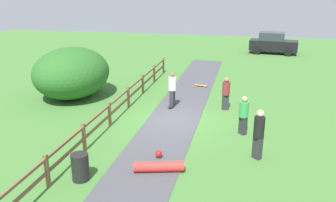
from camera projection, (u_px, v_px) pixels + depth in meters
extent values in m
plane|color=#427533|center=(173.00, 120.00, 16.39)|extent=(60.00, 60.00, 0.00)
cube|color=#47474C|center=(173.00, 120.00, 16.39)|extent=(2.40, 28.00, 0.02)
cube|color=brown|center=(47.00, 171.00, 10.80)|extent=(0.12, 0.12, 1.10)
cube|color=brown|center=(84.00, 137.00, 13.18)|extent=(0.12, 0.12, 1.10)
cube|color=brown|center=(109.00, 114.00, 15.57)|extent=(0.12, 0.12, 1.10)
cube|color=brown|center=(128.00, 97.00, 17.95)|extent=(0.12, 0.12, 1.10)
cube|color=brown|center=(143.00, 84.00, 20.34)|extent=(0.12, 0.12, 1.10)
cube|color=brown|center=(154.00, 74.00, 22.72)|extent=(0.12, 0.12, 1.10)
cube|color=brown|center=(163.00, 65.00, 25.11)|extent=(0.12, 0.12, 1.10)
cube|color=brown|center=(120.00, 106.00, 16.78)|extent=(0.08, 18.00, 0.09)
cube|color=brown|center=(119.00, 97.00, 16.64)|extent=(0.08, 18.00, 0.09)
ellipsoid|color=#286023|center=(72.00, 73.00, 19.38)|extent=(3.96, 4.76, 2.78)
cylinder|color=black|center=(80.00, 167.00, 11.23)|extent=(0.56, 0.56, 0.90)
cube|color=black|center=(172.00, 106.00, 18.09)|extent=(0.31, 0.82, 0.02)
cylinder|color=silver|center=(173.00, 105.00, 18.38)|extent=(0.04, 0.06, 0.06)
cylinder|color=silver|center=(175.00, 105.00, 18.32)|extent=(0.04, 0.06, 0.06)
cylinder|color=silver|center=(169.00, 108.00, 17.88)|extent=(0.04, 0.06, 0.06)
cylinder|color=silver|center=(172.00, 108.00, 17.83)|extent=(0.04, 0.06, 0.06)
cube|color=#2D2D33|center=(172.00, 98.00, 17.96)|extent=(0.24, 0.35, 0.81)
cylinder|color=white|center=(172.00, 84.00, 17.73)|extent=(0.43, 0.43, 0.68)
sphere|color=brown|center=(172.00, 75.00, 17.58)|extent=(0.24, 0.24, 0.24)
cylinder|color=red|center=(159.00, 166.00, 11.78)|extent=(1.72, 0.78, 0.36)
sphere|color=red|center=(159.00, 153.00, 12.69)|extent=(0.26, 0.26, 0.26)
cube|color=#BF8C19|center=(201.00, 85.00, 21.76)|extent=(0.82, 0.37, 0.02)
cylinder|color=silver|center=(196.00, 86.00, 21.83)|extent=(0.07, 0.04, 0.06)
cylinder|color=silver|center=(197.00, 85.00, 21.95)|extent=(0.07, 0.04, 0.06)
cylinder|color=silver|center=(205.00, 87.00, 21.60)|extent=(0.07, 0.04, 0.06)
cylinder|color=silver|center=(206.00, 86.00, 21.72)|extent=(0.07, 0.04, 0.06)
cube|color=#2D2D33|center=(257.00, 147.00, 12.63)|extent=(0.37, 0.37, 0.87)
cylinder|color=black|center=(259.00, 127.00, 12.39)|extent=(0.54, 0.54, 0.73)
sphere|color=beige|center=(260.00, 113.00, 12.23)|extent=(0.26, 0.26, 0.26)
cube|color=#2D2D33|center=(243.00, 125.00, 14.75)|extent=(0.37, 0.37, 0.78)
cylinder|color=green|center=(244.00, 109.00, 14.53)|extent=(0.54, 0.54, 0.65)
sphere|color=tan|center=(245.00, 99.00, 14.39)|extent=(0.23, 0.23, 0.23)
cube|color=#2D2D33|center=(225.00, 102.00, 17.67)|extent=(0.35, 0.26, 0.78)
cylinder|color=maroon|center=(226.00, 88.00, 17.45)|extent=(0.45, 0.45, 0.65)
sphere|color=#9E704C|center=(227.00, 80.00, 17.31)|extent=(0.23, 0.23, 0.23)
cube|color=black|center=(273.00, 45.00, 32.16)|extent=(4.36, 2.15, 0.90)
cube|color=#2D333D|center=(272.00, 36.00, 31.98)|extent=(2.36, 1.79, 0.70)
cylinder|color=black|center=(289.00, 49.00, 32.68)|extent=(0.66, 0.31, 0.64)
cylinder|color=black|center=(288.00, 53.00, 31.10)|extent=(0.66, 0.31, 0.64)
cylinder|color=black|center=(259.00, 48.00, 33.51)|extent=(0.66, 0.31, 0.64)
cylinder|color=black|center=(257.00, 51.00, 31.93)|extent=(0.66, 0.31, 0.64)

